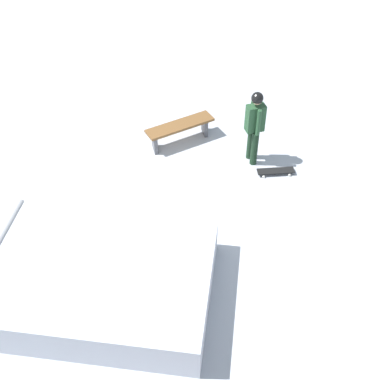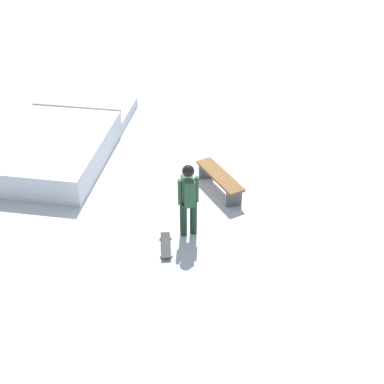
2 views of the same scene
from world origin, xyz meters
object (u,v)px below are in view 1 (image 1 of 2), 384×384
(park_bench, at_px, (180,129))
(skate_ramp, at_px, (74,279))
(skater, at_px, (255,123))
(skateboard, at_px, (276,171))

(park_bench, bearing_deg, skate_ramp, 54.81)
(skater, bearing_deg, park_bench, -40.45)
(skate_ramp, xyz_separation_m, park_bench, (-2.61, -3.70, 0.04))
(skate_ramp, distance_m, skater, 4.84)
(skater, height_order, park_bench, skater)
(park_bench, bearing_deg, skateboard, 137.77)
(skate_ramp, relative_size, skater, 3.46)
(skate_ramp, height_order, skateboard, skate_ramp)
(skateboard, bearing_deg, skater, -48.67)
(skater, bearing_deg, skateboard, 119.91)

